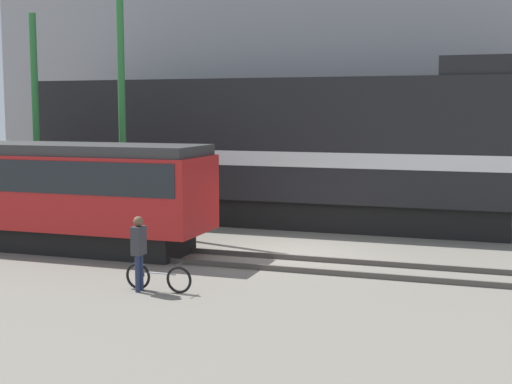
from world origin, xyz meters
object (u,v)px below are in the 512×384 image
Objects in this scene: bicycle at (158,278)px; utility_pole_left at (36,122)px; freight_locomotive at (276,149)px; person at (139,246)px; streetcar at (40,188)px; utility_pole_center at (122,92)px.

bicycle is 11.01m from utility_pole_left.
freight_locomotive is 8.43m from utility_pole_left.
person is 10.60m from utility_pole_left.
person reaches higher than bicycle.
person is (-0.09, -10.10, -1.64)m from freight_locomotive.
freight_locomotive is at bearing 89.49° from person.
streetcar is at bearing 145.10° from person.
utility_pole_center is (0.97, 3.23, 2.89)m from streetcar.
bicycle is at bearing 19.26° from person.
freight_locomotive is 1.88× the size of utility_pole_center.
utility_pole_left is at bearing 138.01° from person.
bicycle is 0.23× the size of utility_pole_left.
streetcar is at bearing -53.26° from utility_pole_left.
bicycle is at bearing -31.89° from streetcar.
freight_locomotive is 10.23m from person.
utility_pole_center is at bearing -143.39° from freight_locomotive.
person is (5.22, -3.65, -0.73)m from streetcar.
utility_pole_left is 3.52m from utility_pole_center.
person is at bearing -34.90° from streetcar.
freight_locomotive is 10.58× the size of bicycle.
utility_pole_center is (3.38, 0.00, 0.99)m from utility_pole_left.
freight_locomotive is at bearing 50.53° from streetcar.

